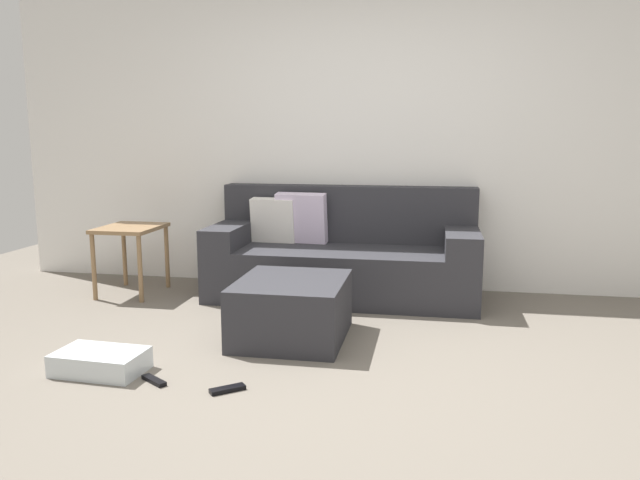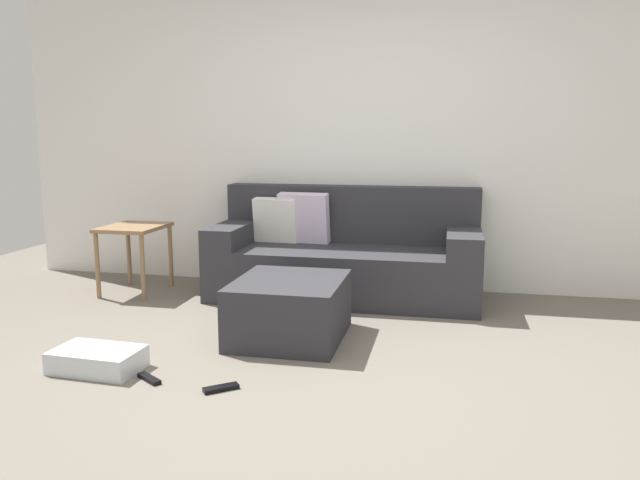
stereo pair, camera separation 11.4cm
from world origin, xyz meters
name	(u,v)px [view 2 (the right image)]	position (x,y,z in m)	size (l,w,h in m)	color
ground_plane	(319,386)	(0.00, 0.00, 0.00)	(8.21, 8.21, 0.00)	#6B6359
wall_back	(375,125)	(0.00, 2.23, 1.37)	(6.32, 0.10, 2.74)	white
couch_sectional	(344,257)	(-0.19, 1.83, 0.32)	(2.10, 0.85, 0.87)	#2D2D33
ottoman	(290,309)	(-0.34, 0.71, 0.19)	(0.67, 0.76, 0.38)	#2D2D33
storage_bin	(97,360)	(-1.25, -0.04, 0.06)	(0.48, 0.29, 0.12)	silver
side_table	(134,236)	(-1.89, 1.58, 0.47)	(0.45, 0.55, 0.56)	olive
remote_near_ottoman	(221,388)	(-0.48, -0.16, 0.01)	(0.18, 0.06, 0.02)	black
remote_by_storage_bin	(149,379)	(-0.90, -0.12, 0.01)	(0.18, 0.04, 0.02)	black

